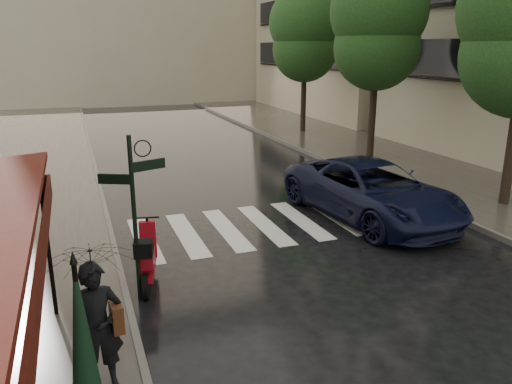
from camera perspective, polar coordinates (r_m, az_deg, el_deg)
ground at (r=7.51m, az=-0.05°, el=-20.88°), size 120.00×120.00×0.00m
sidewalk_near at (r=18.35m, az=-27.12°, el=0.31°), size 6.00×60.00×0.12m
sidewalk_far at (r=21.96m, az=14.50°, el=3.98°), size 5.50×60.00×0.12m
curb_near at (r=18.19m, az=-17.60°, el=1.29°), size 0.12×60.00×0.16m
curb_far at (r=20.52m, az=8.02°, el=3.54°), size 0.12×60.00×0.16m
crosswalk at (r=13.45m, az=3.08°, el=-3.44°), size 7.85×3.20×0.01m
signpost at (r=9.08m, az=-13.77°, el=-1.55°), size 1.17×0.29×3.10m
tree_mid at (r=21.10m, az=13.84°, el=18.69°), size 3.80×3.80×8.34m
tree_far at (r=27.30m, az=5.66°, el=18.12°), size 3.80×3.80×8.16m
pedestrian_with_umbrella at (r=6.68m, az=-18.19°, el=-8.81°), size 1.17×1.19×2.53m
scooter at (r=10.08m, az=-12.38°, el=-7.44°), size 0.69×1.79×1.19m
parked_car at (r=13.91m, az=13.02°, el=0.18°), size 3.26×5.90×1.56m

